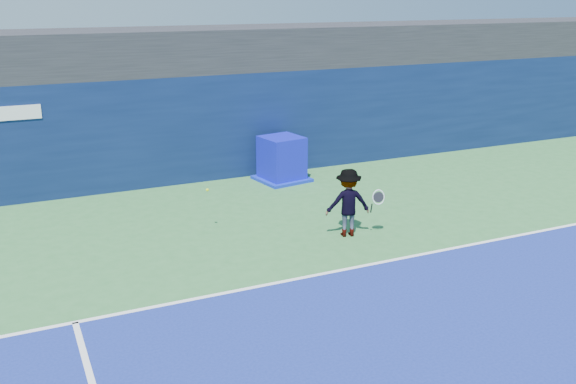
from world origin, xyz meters
name	(u,v)px	position (x,y,z in m)	size (l,w,h in m)	color
ground	(436,344)	(0.00, 0.00, 0.00)	(80.00, 80.00, 0.00)	#326F37
baseline	(342,270)	(0.00, 3.00, 0.01)	(24.00, 0.10, 0.01)	white
stadium_band	(204,49)	(0.00, 11.50, 3.60)	(36.00, 3.00, 1.20)	black
back_wall_assembly	(217,125)	(0.00, 10.50, 1.50)	(36.00, 1.03, 3.00)	#0B183D
equipment_cart	(282,161)	(1.48, 9.23, 0.58)	(1.53, 1.53, 1.28)	#0C0FAF
tennis_player	(348,203)	(1.04, 4.63, 0.76)	(1.28, 0.80, 1.53)	white
tennis_ball	(207,190)	(-1.70, 6.15, 0.98)	(0.07, 0.07, 0.07)	#C1D317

